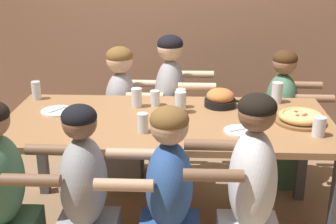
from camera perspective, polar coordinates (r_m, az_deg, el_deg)
dining_table at (r=3.02m, az=0.00°, el=-2.35°), size 2.09×0.96×0.79m
pizza_board_main at (r=3.05m, az=15.86°, el=-0.69°), size 0.32×0.32×0.06m
skillet_bowl at (r=3.23m, az=6.41°, el=1.64°), size 0.31×0.22×0.13m
empty_plate_a at (r=3.21m, az=-13.36°, el=0.12°), size 0.22×0.22×0.02m
empty_plate_b at (r=2.83m, az=8.70°, el=-2.29°), size 0.19×0.19×0.02m
drinking_glass_a at (r=3.37m, az=13.14°, el=2.15°), size 0.08×0.08×0.15m
drinking_glass_b at (r=3.08m, az=1.52°, el=1.01°), size 0.08×0.08×0.15m
drinking_glass_c at (r=2.86m, az=17.92°, el=-1.86°), size 0.08×0.08×0.12m
drinking_glass_d at (r=3.49m, az=-15.77°, el=2.54°), size 0.06×0.06×0.13m
drinking_glass_e at (r=2.95m, az=-11.31°, el=-0.69°), size 0.07×0.07×0.11m
drinking_glass_f at (r=3.19m, az=1.56°, el=1.53°), size 0.07×0.07×0.13m
drinking_glass_g at (r=3.23m, az=-1.60°, el=1.60°), size 0.07×0.07×0.11m
drinking_glass_h at (r=2.77m, az=-3.10°, el=-1.50°), size 0.07×0.07×0.12m
drinking_glass_i at (r=3.20m, az=-3.84°, el=1.75°), size 0.07×0.07×0.13m
diner_far_center at (r=3.73m, az=0.31°, el=-0.49°), size 0.51×0.40×1.21m
diner_near_midright at (r=2.49m, az=9.88°, el=-12.19°), size 0.51×0.40×1.19m
diner_far_right at (r=3.82m, az=13.49°, el=-1.49°), size 0.51×0.40×1.10m
diner_far_midleft at (r=3.78m, az=-5.61°, el=-0.95°), size 0.51×0.40×1.11m
diner_near_left at (r=2.67m, az=-19.44°, el=-11.52°), size 0.51×0.40×1.14m
diner_near_midleft at (r=2.55m, az=-10.07°, el=-12.41°), size 0.51×0.40×1.13m
diner_near_center at (r=2.49m, az=0.06°, el=-12.73°), size 0.51×0.40×1.12m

